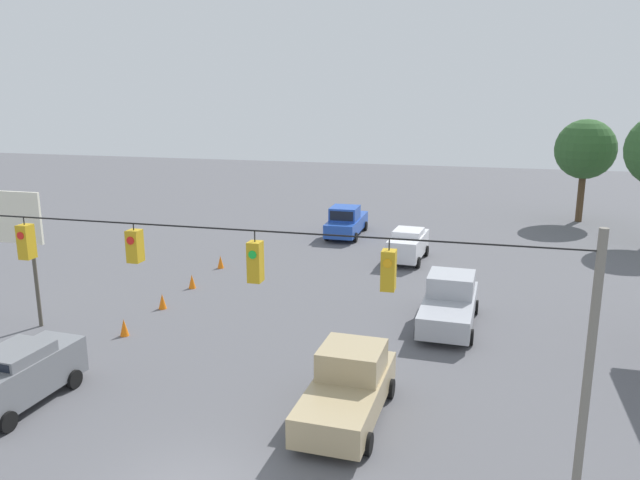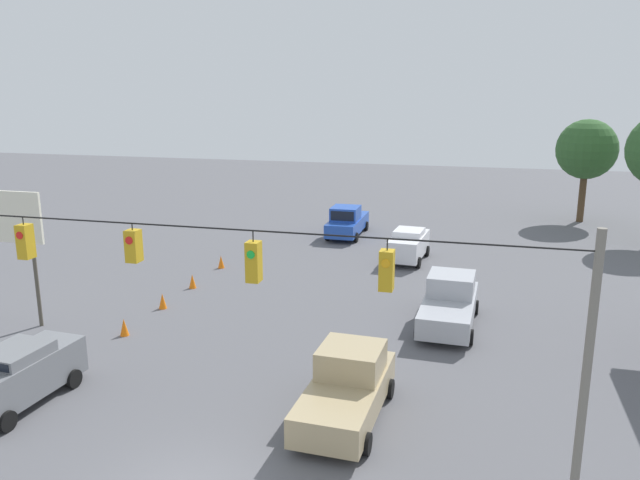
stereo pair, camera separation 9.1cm
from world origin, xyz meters
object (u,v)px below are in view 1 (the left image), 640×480
object	(u,v)px
traffic_cone_second	(124,327)
traffic_cone_fifth	(221,262)
pickup_truck_blue_withflow_deep	(346,222)
sedan_grey_parked_shoulder	(19,375)
tree_horizon_right	(585,150)
traffic_cone_third	(162,301)
pickup_truck_silver_oncoming_far	(449,303)
pickup_truck_tan_crossing_near	(348,387)
sedan_white_oncoming_deep	(408,244)
traffic_cone_nearest	(69,362)
overhead_signal_span	(198,305)
roadside_billboard	(4,228)
traffic_cone_fourth	(192,281)

from	to	relation	value
traffic_cone_second	traffic_cone_fifth	xyz separation A→B (m)	(0.11, -10.17, 0.00)
pickup_truck_blue_withflow_deep	sedan_grey_parked_shoulder	xyz separation A→B (m)	(5.21, 25.59, 0.03)
tree_horizon_right	traffic_cone_third	bearing A→B (deg)	50.00
sedan_grey_parked_shoulder	traffic_cone_fifth	world-z (taller)	sedan_grey_parked_shoulder
pickup_truck_silver_oncoming_far	traffic_cone_third	bearing A→B (deg)	5.77
pickup_truck_tan_crossing_near	pickup_truck_blue_withflow_deep	bearing A→B (deg)	-77.81
pickup_truck_blue_withflow_deep	sedan_white_oncoming_deep	bearing A→B (deg)	132.40
traffic_cone_nearest	traffic_cone_fifth	distance (m)	13.65
traffic_cone_fifth	tree_horizon_right	xyz separation A→B (m)	(-21.37, -18.55, 5.08)
pickup_truck_tan_crossing_near	tree_horizon_right	world-z (taller)	tree_horizon_right
pickup_truck_tan_crossing_near	traffic_cone_nearest	size ratio (longest dim) A/B	7.38
overhead_signal_span	roadside_billboard	distance (m)	14.67
pickup_truck_silver_oncoming_far	traffic_cone_second	bearing A→B (deg)	19.79
pickup_truck_blue_withflow_deep	traffic_cone_fourth	world-z (taller)	pickup_truck_blue_withflow_deep
overhead_signal_span	tree_horizon_right	distance (m)	39.07
tree_horizon_right	roadside_billboard	bearing A→B (deg)	47.13
traffic_cone_second	traffic_cone_nearest	bearing A→B (deg)	88.50
traffic_cone_fifth	tree_horizon_right	size ratio (longest dim) A/B	0.09
sedan_grey_parked_shoulder	pickup_truck_tan_crossing_near	size ratio (longest dim) A/B	0.86
overhead_signal_span	traffic_cone_third	distance (m)	13.81
traffic_cone_nearest	overhead_signal_span	bearing A→B (deg)	149.71
traffic_cone_nearest	traffic_cone_fifth	bearing A→B (deg)	-89.93
overhead_signal_span	sedan_grey_parked_shoulder	distance (m)	8.28
pickup_truck_blue_withflow_deep	pickup_truck_tan_crossing_near	distance (m)	24.25
sedan_white_oncoming_deep	sedan_grey_parked_shoulder	xyz separation A→B (m)	(10.05, 20.29, 0.03)
traffic_cone_third	traffic_cone_fourth	world-z (taller)	same
traffic_cone_second	traffic_cone_fifth	bearing A→B (deg)	-89.40
tree_horizon_right	sedan_white_oncoming_deep	bearing A→B (deg)	51.68
pickup_truck_silver_oncoming_far	roadside_billboard	size ratio (longest dim) A/B	0.97
traffic_cone_nearest	traffic_cone_third	xyz separation A→B (m)	(-0.04, -6.80, 0.00)
traffic_cone_third	traffic_cone_fifth	size ratio (longest dim) A/B	1.00
roadside_billboard	pickup_truck_tan_crossing_near	bearing A→B (deg)	165.27
sedan_grey_parked_shoulder	traffic_cone_fourth	distance (m)	12.36
sedan_white_oncoming_deep	traffic_cone_fourth	distance (m)	12.79
sedan_grey_parked_shoulder	roadside_billboard	size ratio (longest dim) A/B	0.79
traffic_cone_fourth	traffic_cone_nearest	bearing A→B (deg)	89.84
traffic_cone_second	sedan_white_oncoming_deep	bearing A→B (deg)	-124.64
pickup_truck_tan_crossing_near	traffic_cone_third	xyz separation A→B (m)	(10.27, -7.33, -0.62)
overhead_signal_span	sedan_white_oncoming_deep	xyz separation A→B (m)	(-2.82, -22.08, -3.66)
traffic_cone_nearest	pickup_truck_tan_crossing_near	bearing A→B (deg)	177.03
pickup_truck_blue_withflow_deep	pickup_truck_tan_crossing_near	size ratio (longest dim) A/B	1.04
traffic_cone_fourth	traffic_cone_fifth	xyz separation A→B (m)	(0.04, -3.73, 0.00)
pickup_truck_blue_withflow_deep	traffic_cone_nearest	distance (m)	23.75
pickup_truck_blue_withflow_deep	roadside_billboard	size ratio (longest dim) A/B	0.95
overhead_signal_span	traffic_cone_second	world-z (taller)	overhead_signal_span
traffic_cone_fifth	traffic_cone_second	bearing A→B (deg)	90.60
roadside_billboard	pickup_truck_silver_oncoming_far	bearing A→B (deg)	-165.95
pickup_truck_tan_crossing_near	traffic_cone_nearest	world-z (taller)	pickup_truck_tan_crossing_near
sedan_white_oncoming_deep	traffic_cone_second	size ratio (longest dim) A/B	6.01
sedan_white_oncoming_deep	overhead_signal_span	bearing A→B (deg)	82.72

